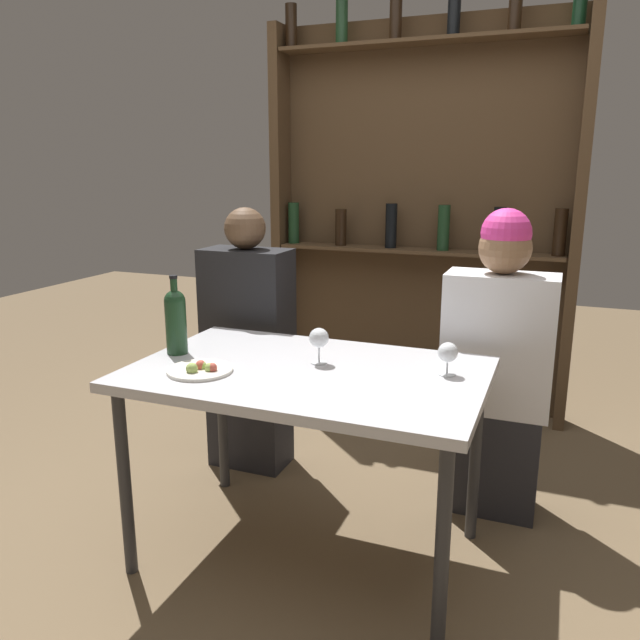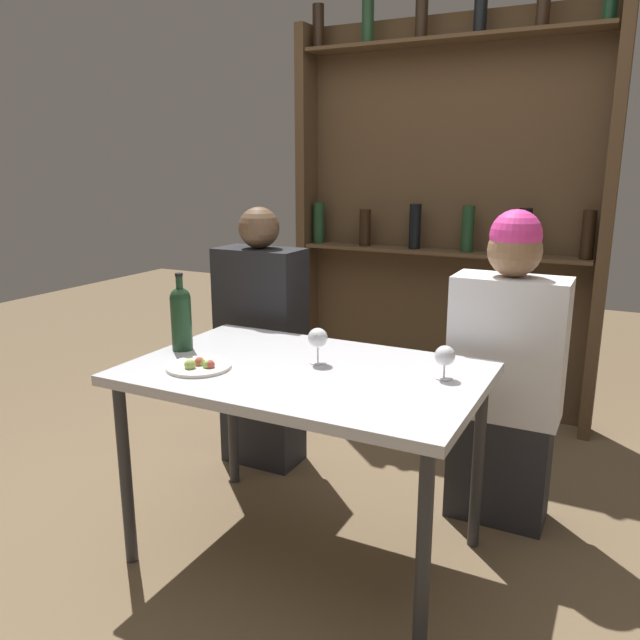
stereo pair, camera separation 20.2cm
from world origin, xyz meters
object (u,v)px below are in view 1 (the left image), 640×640
wine_glass_1 (448,353)px  food_plate_0 (200,369)px  seated_person_left (248,349)px  seated_person_right (496,371)px  wine_bottle (176,319)px  wine_glass_0 (319,339)px

wine_glass_1 → food_plate_0: size_ratio=0.50×
seated_person_left → seated_person_right: (1.14, -0.00, 0.03)m
wine_bottle → seated_person_right: (1.12, 0.60, -0.26)m
wine_glass_0 → seated_person_left: (-0.56, 0.52, -0.24)m
wine_glass_0 → seated_person_left: bearing=137.6°
wine_glass_1 → wine_bottle: bearing=-172.9°
wine_bottle → food_plate_0: bearing=-38.6°
wine_glass_0 → seated_person_left: seated_person_left is taller
seated_person_left → seated_person_right: 1.14m
wine_bottle → wine_glass_0: 0.56m
seated_person_left → wine_bottle: bearing=-88.4°
wine_bottle → seated_person_right: size_ratio=0.24×
wine_glass_0 → seated_person_right: 0.80m
wine_glass_0 → wine_glass_1: 0.46m
wine_glass_0 → wine_glass_1: bearing=5.2°
wine_bottle → wine_glass_0: size_ratio=2.29×
food_plate_0 → wine_glass_1: bearing=19.7°
wine_glass_0 → food_plate_0: bearing=-144.6°
wine_glass_1 → food_plate_0: wine_glass_1 is taller
seated_person_right → seated_person_left: bearing=180.0°
wine_glass_0 → wine_glass_1: size_ratio=1.15×
wine_glass_0 → seated_person_right: seated_person_right is taller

